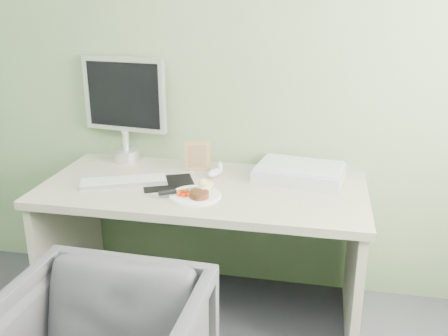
% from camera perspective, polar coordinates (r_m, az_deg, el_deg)
% --- Properties ---
extents(wall_back, '(3.50, 0.00, 3.50)m').
position_cam_1_polar(wall_back, '(2.69, -0.67, 13.35)').
color(wall_back, gray).
rests_on(wall_back, floor).
extents(desk, '(1.60, 0.75, 0.73)m').
position_cam_1_polar(desk, '(2.55, -2.37, -5.83)').
color(desk, '#B8B29A').
rests_on(desk, floor).
extents(plate, '(0.24, 0.24, 0.01)m').
position_cam_1_polar(plate, '(2.34, -3.30, -3.20)').
color(plate, white).
rests_on(plate, desk).
extents(steak, '(0.11, 0.11, 0.03)m').
position_cam_1_polar(steak, '(2.29, -2.84, -3.05)').
color(steak, black).
rests_on(steak, plate).
extents(potato_pile, '(0.10, 0.08, 0.05)m').
position_cam_1_polar(potato_pile, '(2.37, -2.28, -1.96)').
color(potato_pile, tan).
rests_on(potato_pile, plate).
extents(carrot_heap, '(0.06, 0.06, 0.04)m').
position_cam_1_polar(carrot_heap, '(2.32, -4.54, -2.78)').
color(carrot_heap, '#E53504').
rests_on(carrot_heap, plate).
extents(steak_knife, '(0.19, 0.15, 0.02)m').
position_cam_1_polar(steak_knife, '(2.35, -5.66, -2.68)').
color(steak_knife, silver).
rests_on(steak_knife, plate).
extents(mousepad, '(0.32, 0.31, 0.00)m').
position_cam_1_polar(mousepad, '(2.52, -6.41, -1.70)').
color(mousepad, black).
rests_on(mousepad, desk).
extents(keyboard, '(0.43, 0.28, 0.02)m').
position_cam_1_polar(keyboard, '(2.53, -11.40, -1.51)').
color(keyboard, white).
rests_on(keyboard, desk).
extents(computer_mouse, '(0.09, 0.12, 0.04)m').
position_cam_1_polar(computer_mouse, '(2.59, -1.12, -0.56)').
color(computer_mouse, white).
rests_on(computer_mouse, desk).
extents(photo_frame, '(0.13, 0.05, 0.16)m').
position_cam_1_polar(photo_frame, '(2.66, -3.02, 1.37)').
color(photo_frame, '#9B7848').
rests_on(photo_frame, desk).
extents(eyedrop_bottle, '(0.02, 0.02, 0.07)m').
position_cam_1_polar(eyedrop_bottle, '(2.64, -0.44, 0.12)').
color(eyedrop_bottle, white).
rests_on(eyedrop_bottle, desk).
extents(scanner, '(0.47, 0.35, 0.07)m').
position_cam_1_polar(scanner, '(2.57, 8.64, -0.59)').
color(scanner, '#B5B9BD').
rests_on(scanner, desk).
extents(monitor, '(0.48, 0.15, 0.58)m').
position_cam_1_polar(monitor, '(2.83, -11.32, 7.27)').
color(monitor, silver).
rests_on(monitor, desk).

